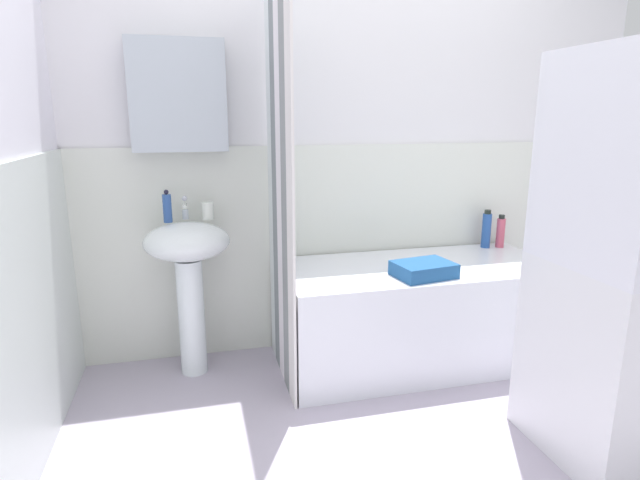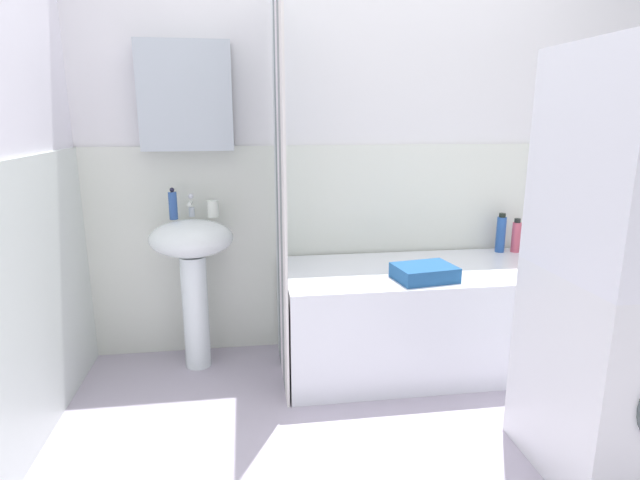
{
  "view_description": "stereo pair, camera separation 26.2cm",
  "coord_description": "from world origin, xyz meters",
  "px_view_note": "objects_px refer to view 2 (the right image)",
  "views": [
    {
      "loc": [
        -0.91,
        -1.63,
        1.36
      ],
      "look_at": [
        -0.28,
        0.84,
        0.74
      ],
      "focal_mm": 28.81,
      "sensor_mm": 36.0,
      "label": 1
    },
    {
      "loc": [
        -0.65,
        -1.68,
        1.36
      ],
      "look_at": [
        -0.28,
        0.84,
        0.74
      ],
      "focal_mm": 28.81,
      "sensor_mm": 36.0,
      "label": 2
    }
  ],
  "objects_px": {
    "soap_dispenser": "(173,205)",
    "washer_dryer_stack": "(631,274)",
    "sink": "(193,261)",
    "conditioner_bottle": "(516,236)",
    "toothbrush_cup": "(213,209)",
    "towel_folded": "(424,273)",
    "bathtub": "(422,317)",
    "body_wash_bottle": "(501,234)"
  },
  "relations": [
    {
      "from": "toothbrush_cup",
      "to": "towel_folded",
      "type": "bearing_deg",
      "value": -21.8
    },
    {
      "from": "toothbrush_cup",
      "to": "conditioner_bottle",
      "type": "bearing_deg",
      "value": 0.81
    },
    {
      "from": "towel_folded",
      "to": "toothbrush_cup",
      "type": "bearing_deg",
      "value": 158.2
    },
    {
      "from": "soap_dispenser",
      "to": "body_wash_bottle",
      "type": "relative_size",
      "value": 0.71
    },
    {
      "from": "bathtub",
      "to": "soap_dispenser",
      "type": "bearing_deg",
      "value": 171.85
    },
    {
      "from": "toothbrush_cup",
      "to": "towel_folded",
      "type": "distance_m",
      "value": 1.16
    },
    {
      "from": "soap_dispenser",
      "to": "body_wash_bottle",
      "type": "bearing_deg",
      "value": 2.27
    },
    {
      "from": "sink",
      "to": "washer_dryer_stack",
      "type": "relative_size",
      "value": 0.52
    },
    {
      "from": "toothbrush_cup",
      "to": "washer_dryer_stack",
      "type": "height_order",
      "value": "washer_dryer_stack"
    },
    {
      "from": "washer_dryer_stack",
      "to": "conditioner_bottle",
      "type": "bearing_deg",
      "value": 79.65
    },
    {
      "from": "bathtub",
      "to": "washer_dryer_stack",
      "type": "xyz_separation_m",
      "value": [
        0.44,
        -0.95,
        0.52
      ]
    },
    {
      "from": "bathtub",
      "to": "washer_dryer_stack",
      "type": "relative_size",
      "value": 0.94
    },
    {
      "from": "conditioner_bottle",
      "to": "bathtub",
      "type": "bearing_deg",
      "value": -159.23
    },
    {
      "from": "towel_folded",
      "to": "washer_dryer_stack",
      "type": "relative_size",
      "value": 0.18
    },
    {
      "from": "bathtub",
      "to": "body_wash_bottle",
      "type": "distance_m",
      "value": 0.74
    },
    {
      "from": "soap_dispenser",
      "to": "toothbrush_cup",
      "type": "bearing_deg",
      "value": 9.74
    },
    {
      "from": "body_wash_bottle",
      "to": "towel_folded",
      "type": "distance_m",
      "value": 0.79
    },
    {
      "from": "toothbrush_cup",
      "to": "towel_folded",
      "type": "relative_size",
      "value": 0.31
    },
    {
      "from": "bathtub",
      "to": "conditioner_bottle",
      "type": "height_order",
      "value": "conditioner_bottle"
    },
    {
      "from": "washer_dryer_stack",
      "to": "sink",
      "type": "bearing_deg",
      "value": 146.6
    },
    {
      "from": "body_wash_bottle",
      "to": "towel_folded",
      "type": "bearing_deg",
      "value": -144.17
    },
    {
      "from": "towel_folded",
      "to": "washer_dryer_stack",
      "type": "bearing_deg",
      "value": -55.83
    },
    {
      "from": "toothbrush_cup",
      "to": "towel_folded",
      "type": "height_order",
      "value": "toothbrush_cup"
    },
    {
      "from": "soap_dispenser",
      "to": "conditioner_bottle",
      "type": "xyz_separation_m",
      "value": [
        1.98,
        0.06,
        -0.25
      ]
    },
    {
      "from": "bathtub",
      "to": "washer_dryer_stack",
      "type": "bearing_deg",
      "value": -65.1
    },
    {
      "from": "body_wash_bottle",
      "to": "washer_dryer_stack",
      "type": "relative_size",
      "value": 0.15
    },
    {
      "from": "toothbrush_cup",
      "to": "bathtub",
      "type": "xyz_separation_m",
      "value": [
        1.12,
        -0.22,
        -0.6
      ]
    },
    {
      "from": "soap_dispenser",
      "to": "bathtub",
      "type": "relative_size",
      "value": 0.11
    },
    {
      "from": "soap_dispenser",
      "to": "body_wash_bottle",
      "type": "distance_m",
      "value": 1.9
    },
    {
      "from": "soap_dispenser",
      "to": "washer_dryer_stack",
      "type": "distance_m",
      "value": 2.1
    },
    {
      "from": "soap_dispenser",
      "to": "body_wash_bottle",
      "type": "xyz_separation_m",
      "value": [
        1.89,
        0.07,
        -0.23
      ]
    },
    {
      "from": "sink",
      "to": "bathtub",
      "type": "distance_m",
      "value": 1.29
    },
    {
      "from": "soap_dispenser",
      "to": "towel_folded",
      "type": "distance_m",
      "value": 1.35
    },
    {
      "from": "sink",
      "to": "washer_dryer_stack",
      "type": "xyz_separation_m",
      "value": [
        1.67,
        -1.1,
        0.19
      ]
    },
    {
      "from": "soap_dispenser",
      "to": "washer_dryer_stack",
      "type": "relative_size",
      "value": 0.1
    },
    {
      "from": "conditioner_bottle",
      "to": "washer_dryer_stack",
      "type": "bearing_deg",
      "value": -100.35
    },
    {
      "from": "soap_dispenser",
      "to": "washer_dryer_stack",
      "type": "bearing_deg",
      "value": -32.81
    },
    {
      "from": "sink",
      "to": "conditioner_bottle",
      "type": "distance_m",
      "value": 1.9
    },
    {
      "from": "toothbrush_cup",
      "to": "body_wash_bottle",
      "type": "distance_m",
      "value": 1.7
    },
    {
      "from": "soap_dispenser",
      "to": "towel_folded",
      "type": "xyz_separation_m",
      "value": [
        1.25,
        -0.38,
        -0.31
      ]
    },
    {
      "from": "sink",
      "to": "towel_folded",
      "type": "distance_m",
      "value": 1.22
    },
    {
      "from": "conditioner_bottle",
      "to": "washer_dryer_stack",
      "type": "xyz_separation_m",
      "value": [
        -0.22,
        -1.2,
        0.14
      ]
    }
  ]
}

